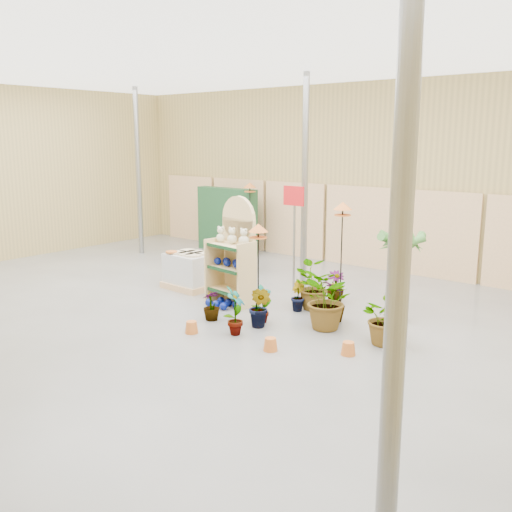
{
  "coord_description": "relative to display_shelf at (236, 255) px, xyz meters",
  "views": [
    {
      "loc": [
        6.93,
        -6.56,
        3.17
      ],
      "look_at": [
        0.3,
        1.5,
        1.0
      ],
      "focal_mm": 40.0,
      "sensor_mm": 36.0,
      "label": 1
    }
  ],
  "objects": [
    {
      "name": "room",
      "position": [
        0.2,
        -0.58,
        1.26
      ],
      "size": [
        15.2,
        12.1,
        4.7
      ],
      "color": "slate",
      "rests_on": "ground"
    },
    {
      "name": "display_shelf",
      "position": [
        0.0,
        0.0,
        0.0
      ],
      "size": [
        0.93,
        0.66,
        2.09
      ],
      "rotation": [
        0.0,
        0.0,
        -0.12
      ],
      "color": "#D4B377",
      "rests_on": "ground"
    },
    {
      "name": "teddy_bears",
      "position": [
        0.02,
        -0.1,
        0.37
      ],
      "size": [
        0.77,
        0.19,
        0.32
      ],
      "color": "beige",
      "rests_on": "display_shelf"
    },
    {
      "name": "gazing_balls_shelf",
      "position": [
        -0.0,
        -0.12,
        -0.13
      ],
      "size": [
        0.77,
        0.26,
        0.15
      ],
      "color": "navy",
      "rests_on": "display_shelf"
    },
    {
      "name": "gazing_balls_floor",
      "position": [
        0.0,
        -0.39,
        -0.88
      ],
      "size": [
        0.63,
        0.39,
        0.15
      ],
      "color": "navy",
      "rests_on": "ground"
    },
    {
      "name": "pallet_stack",
      "position": [
        -1.49,
        0.24,
        -0.57
      ],
      "size": [
        1.09,
        0.92,
        0.78
      ],
      "rotation": [
        0.0,
        0.0,
        -0.03
      ],
      "color": "tan",
      "rests_on": "ground"
    },
    {
      "name": "charcoal_planters",
      "position": [
        -1.86,
        1.97,
        -0.54
      ],
      "size": [
        0.8,
        0.5,
        1.0
      ],
      "color": "black",
      "rests_on": "ground"
    },
    {
      "name": "trellis_stock",
      "position": [
        -3.6,
        3.71,
        -0.05
      ],
      "size": [
        2.0,
        0.3,
        1.8
      ],
      "primitive_type": "cube",
      "color": "#1D4A28",
      "rests_on": "ground"
    },
    {
      "name": "offer_sign",
      "position": [
        0.3,
        1.49,
        0.62
      ],
      "size": [
        0.5,
        0.08,
        2.2
      ],
      "color": "gray",
      "rests_on": "ground"
    },
    {
      "name": "bird_table_front",
      "position": [
        1.05,
        -0.6,
        0.65
      ],
      "size": [
        0.34,
        0.34,
        1.73
      ],
      "color": "black",
      "rests_on": "ground"
    },
    {
      "name": "bird_table_right",
      "position": [
        1.87,
        0.79,
        0.95
      ],
      "size": [
        0.34,
        0.34,
        2.05
      ],
      "color": "black",
      "rests_on": "ground"
    },
    {
      "name": "bird_table_back",
      "position": [
        -2.54,
        3.46,
        0.92
      ],
      "size": [
        0.34,
        0.34,
        2.02
      ],
      "color": "black",
      "rests_on": "ground"
    },
    {
      "name": "palm",
      "position": [
        2.67,
        1.56,
        0.39
      ],
      "size": [
        0.7,
        0.7,
        1.59
      ],
      "color": "brown",
      "rests_on": "ground"
    },
    {
      "name": "potted_plant_0",
      "position": [
        1.17,
        -0.63,
        -0.62
      ],
      "size": [
        0.37,
        0.42,
        0.67
      ],
      "primitive_type": "imported",
      "rotation": [
        0.0,
        0.0,
        1.11
      ],
      "color": "#458338",
      "rests_on": "ground"
    },
    {
      "name": "potted_plant_1",
      "position": [
        1.3,
        -0.86,
        -0.59
      ],
      "size": [
        0.4,
        0.33,
        0.72
      ],
      "primitive_type": "imported",
      "rotation": [
        0.0,
        0.0,
        0.02
      ],
      "color": "#458338",
      "rests_on": "ground"
    },
    {
      "name": "potted_plant_2",
      "position": [
        2.25,
        -0.22,
        -0.43
      ],
      "size": [
        1.23,
        1.19,
        1.04
      ],
      "primitive_type": "imported",
      "rotation": [
        0.0,
        0.0,
        5.7
      ],
      "color": "#458338",
      "rests_on": "ground"
    },
    {
      "name": "potted_plant_3",
      "position": [
        2.08,
        0.23,
        -0.59
      ],
      "size": [
        0.52,
        0.52,
        0.73
      ],
      "primitive_type": "imported",
      "rotation": [
        0.0,
        0.0,
        2.82
      ],
      "color": "#458338",
      "rests_on": "ground"
    },
    {
      "name": "potted_plant_4",
      "position": [
        2.98,
        1.01,
        -0.6
      ],
      "size": [
        0.37,
        0.43,
        0.7
      ],
      "primitive_type": "imported",
      "rotation": [
        0.0,
        0.0,
        1.2
      ],
      "color": "#458338",
      "rests_on": "ground"
    },
    {
      "name": "potted_plant_5",
      "position": [
        1.22,
        0.34,
        -0.67
      ],
      "size": [
        0.4,
        0.39,
        0.57
      ],
      "primitive_type": "imported",
      "rotation": [
        0.0,
        0.0,
        2.47
      ],
      "color": "#458338",
      "rests_on": "ground"
    },
    {
      "name": "potted_plant_6",
      "position": [
        1.37,
        0.58,
        -0.51
      ],
      "size": [
        0.83,
        0.73,
        0.89
      ],
      "primitive_type": "imported",
      "rotation": [
        0.0,
        0.0,
        3.19
      ],
      "color": "#458338",
      "rests_on": "ground"
    },
    {
      "name": "potted_plant_7",
      "position": [
        0.38,
        -1.08,
        -0.69
      ],
      "size": [
        0.38,
        0.38,
        0.53
      ],
      "primitive_type": "imported",
      "rotation": [
        0.0,
        0.0,
        4.4
      ],
      "color": "#458338",
      "rests_on": "ground"
    },
    {
      "name": "potted_plant_8",
      "position": [
        1.23,
        -1.41,
        -0.54
      ],
      "size": [
        0.44,
        0.51,
        0.82
      ],
      "primitive_type": "imported",
      "rotation": [
        0.0,
        0.0,
        1.98
      ],
      "color": "#458338",
      "rests_on": "ground"
    },
    {
      "name": "potted_plant_10",
      "position": [
        3.27,
        -0.24,
        -0.52
      ],
      "size": [
        1.0,
        1.03,
        0.87
      ],
      "primitive_type": "imported",
      "rotation": [
        0.0,
        0.0,
        2.17
      ],
      "color": "#458338",
      "rests_on": "ground"
    },
    {
      "name": "potted_plant_11",
      "position": [
        1.46,
        1.3,
        -0.65
      ],
      "size": [
        0.48,
        0.48,
        0.61
      ],
      "primitive_type": "imported",
      "rotation": [
        0.0,
        0.0,
        0.71
      ],
      "color": "#458338",
      "rests_on": "ground"
    }
  ]
}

